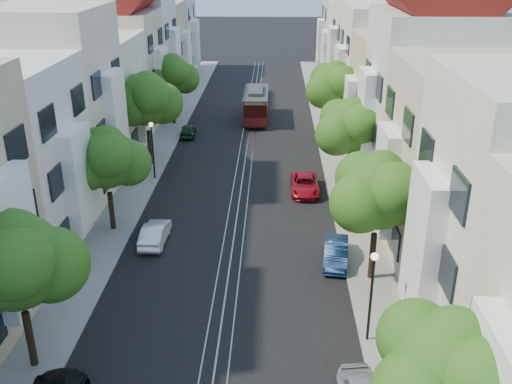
# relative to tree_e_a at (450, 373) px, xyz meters

# --- Properties ---
(ground) EXTENTS (200.00, 200.00, 0.00)m
(ground) POSITION_rel_tree_e_a_xyz_m (-7.26, 31.02, -4.40)
(ground) COLOR black
(ground) RESTS_ON ground
(sidewalk_east) EXTENTS (2.50, 80.00, 0.12)m
(sidewalk_east) POSITION_rel_tree_e_a_xyz_m (-0.01, 31.02, -4.34)
(sidewalk_east) COLOR gray
(sidewalk_east) RESTS_ON ground
(sidewalk_west) EXTENTS (2.50, 80.00, 0.12)m
(sidewalk_west) POSITION_rel_tree_e_a_xyz_m (-14.51, 31.02, -4.34)
(sidewalk_west) COLOR gray
(sidewalk_west) RESTS_ON ground
(rail_left) EXTENTS (0.06, 80.00, 0.02)m
(rail_left) POSITION_rel_tree_e_a_xyz_m (-7.81, 31.02, -4.39)
(rail_left) COLOR gray
(rail_left) RESTS_ON ground
(rail_slot) EXTENTS (0.06, 80.00, 0.02)m
(rail_slot) POSITION_rel_tree_e_a_xyz_m (-7.26, 31.02, -4.39)
(rail_slot) COLOR gray
(rail_slot) RESTS_ON ground
(rail_right) EXTENTS (0.06, 80.00, 0.02)m
(rail_right) POSITION_rel_tree_e_a_xyz_m (-6.71, 31.02, -4.39)
(rail_right) COLOR gray
(rail_right) RESTS_ON ground
(lane_line) EXTENTS (0.08, 80.00, 0.01)m
(lane_line) POSITION_rel_tree_e_a_xyz_m (-7.26, 31.02, -4.40)
(lane_line) COLOR tan
(lane_line) RESTS_ON ground
(townhouses_east) EXTENTS (7.75, 72.00, 12.00)m
(townhouses_east) POSITION_rel_tree_e_a_xyz_m (4.61, 30.94, 0.79)
(townhouses_east) COLOR beige
(townhouses_east) RESTS_ON ground
(townhouses_west) EXTENTS (7.75, 72.00, 11.76)m
(townhouses_west) POSITION_rel_tree_e_a_xyz_m (-19.13, 30.94, 0.68)
(townhouses_west) COLOR silver
(townhouses_west) RESTS_ON ground
(tree_e_a) EXTENTS (4.72, 3.87, 6.27)m
(tree_e_a) POSITION_rel_tree_e_a_xyz_m (0.00, 0.00, 0.00)
(tree_e_a) COLOR black
(tree_e_a) RESTS_ON ground
(tree_e_b) EXTENTS (4.93, 4.08, 6.68)m
(tree_e_b) POSITION_rel_tree_e_a_xyz_m (0.00, 12.00, 0.34)
(tree_e_b) COLOR black
(tree_e_b) RESTS_ON ground
(tree_e_c) EXTENTS (4.84, 3.99, 6.52)m
(tree_e_c) POSITION_rel_tree_e_a_xyz_m (0.00, 23.00, 0.20)
(tree_e_c) COLOR black
(tree_e_c) RESTS_ON ground
(tree_e_d) EXTENTS (5.01, 4.16, 6.85)m
(tree_e_d) POSITION_rel_tree_e_a_xyz_m (0.00, 34.00, 0.47)
(tree_e_d) COLOR black
(tree_e_d) RESTS_ON ground
(tree_w_a) EXTENTS (4.93, 4.08, 6.68)m
(tree_w_a) POSITION_rel_tree_e_a_xyz_m (-14.40, 5.00, 0.34)
(tree_w_a) COLOR black
(tree_w_a) RESTS_ON ground
(tree_w_b) EXTENTS (4.72, 3.87, 6.27)m
(tree_w_b) POSITION_rel_tree_e_a_xyz_m (-14.40, 17.00, 0.00)
(tree_w_b) COLOR black
(tree_w_b) RESTS_ON ground
(tree_w_c) EXTENTS (5.13, 4.28, 7.09)m
(tree_w_c) POSITION_rel_tree_e_a_xyz_m (-14.40, 28.00, 0.67)
(tree_w_c) COLOR black
(tree_w_c) RESTS_ON ground
(tree_w_d) EXTENTS (4.84, 3.99, 6.52)m
(tree_w_d) POSITION_rel_tree_e_a_xyz_m (-14.40, 39.00, 0.20)
(tree_w_d) COLOR black
(tree_w_d) RESTS_ON ground
(lamp_east) EXTENTS (0.32, 0.32, 4.16)m
(lamp_east) POSITION_rel_tree_e_a_xyz_m (-0.96, 7.02, -1.55)
(lamp_east) COLOR black
(lamp_east) RESTS_ON ground
(lamp_west) EXTENTS (0.32, 0.32, 4.16)m
(lamp_west) POSITION_rel_tree_e_a_xyz_m (-13.56, 25.02, -1.55)
(lamp_west) COLOR black
(lamp_west) RESTS_ON ground
(cable_car) EXTENTS (2.30, 7.31, 2.81)m
(cable_car) POSITION_rel_tree_e_a_xyz_m (-6.76, 40.72, -2.74)
(cable_car) COLOR black
(cable_car) RESTS_ON ground
(parked_car_e_mid) EXTENTS (1.66, 3.65, 1.16)m
(parked_car_e_mid) POSITION_rel_tree_e_a_xyz_m (-1.66, 13.63, -3.82)
(parked_car_e_mid) COLOR #0E2346
(parked_car_e_mid) RESTS_ON ground
(parked_car_e_far) EXTENTS (1.90, 4.09, 1.13)m
(parked_car_e_far) POSITION_rel_tree_e_a_xyz_m (-2.86, 23.07, -3.83)
(parked_car_e_far) COLOR maroon
(parked_car_e_far) RESTS_ON ground
(parked_car_w_mid) EXTENTS (1.29, 3.54, 1.16)m
(parked_car_w_mid) POSITION_rel_tree_e_a_xyz_m (-11.66, 15.54, -3.82)
(parked_car_w_mid) COLOR white
(parked_car_w_mid) RESTS_ON ground
(parked_car_w_far) EXTENTS (1.43, 3.25, 1.09)m
(parked_car_w_far) POSITION_rel_tree_e_a_xyz_m (-12.62, 35.30, -3.85)
(parked_car_w_far) COLOR black
(parked_car_w_far) RESTS_ON ground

